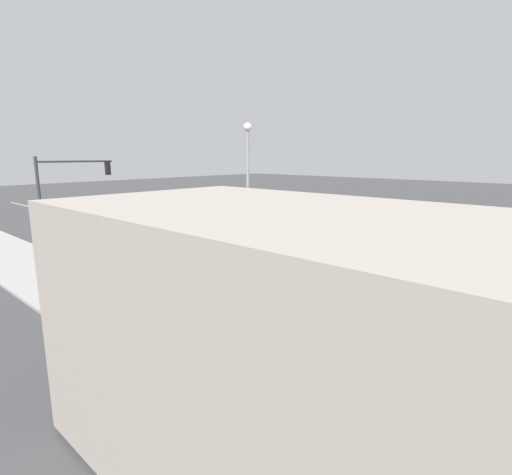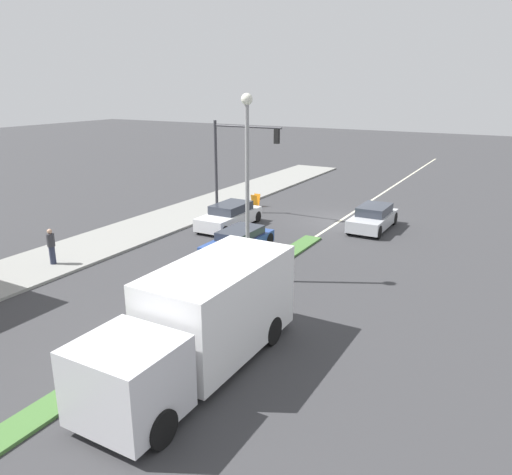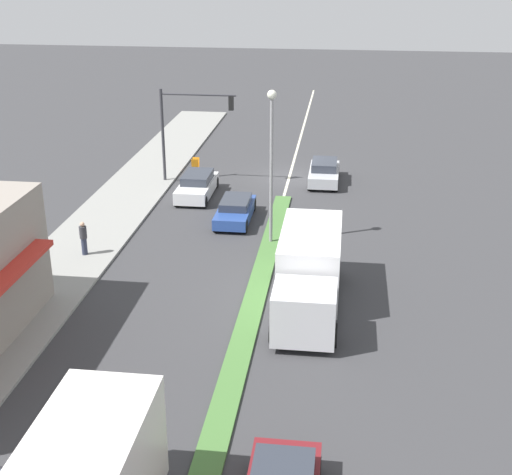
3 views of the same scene
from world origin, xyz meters
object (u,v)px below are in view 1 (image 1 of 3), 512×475
object	(u,v)px
coupe_blue	(185,248)
sedan_silver	(173,223)
traffic_signal_main	(64,188)
pedestrian	(143,290)
van_white	(108,245)
warning_aframe_sign	(53,240)
street_lamp	(248,174)
delivery_truck	(371,244)

from	to	relation	value
coupe_blue	sedan_silver	bearing A→B (deg)	-121.31
traffic_signal_main	sedan_silver	distance (m)	9.00
traffic_signal_main	pedestrian	bearing A→B (deg)	78.94
pedestrian	van_white	bearing A→B (deg)	-110.31
traffic_signal_main	warning_aframe_sign	world-z (taller)	traffic_signal_main
warning_aframe_sign	coupe_blue	size ratio (longest dim) A/B	0.20
street_lamp	pedestrian	bearing A→B (deg)	18.11
traffic_signal_main	van_white	xyz separation A→B (m)	(-1.12, 2.54, -3.25)
van_white	street_lamp	bearing A→B (deg)	127.49
traffic_signal_main	delivery_truck	xyz separation A→B (m)	(-8.32, 15.36, -2.43)
street_lamp	coupe_blue	distance (m)	5.56
warning_aframe_sign	coupe_blue	xyz separation A→B (m)	(-3.95, 8.66, 0.15)
street_lamp	sedan_silver	distance (m)	11.16
traffic_signal_main	coupe_blue	xyz separation A→B (m)	(-3.92, 6.16, -3.32)
delivery_truck	sedan_silver	distance (m)	16.44
traffic_signal_main	van_white	distance (m)	4.27
traffic_signal_main	sedan_silver	world-z (taller)	traffic_signal_main
warning_aframe_sign	coupe_blue	distance (m)	9.52
sedan_silver	coupe_blue	bearing A→B (deg)	58.69
pedestrian	coupe_blue	size ratio (longest dim) A/B	0.38
delivery_truck	sedan_silver	bearing A→B (deg)	-90.00
sedan_silver	warning_aframe_sign	bearing A→B (deg)	-9.70
van_white	coupe_blue	size ratio (longest dim) A/B	1.04
coupe_blue	traffic_signal_main	bearing A→B (deg)	-57.51
street_lamp	warning_aframe_sign	xyz separation A→B (m)	(6.15, -11.56, -4.35)
van_white	traffic_signal_main	bearing A→B (deg)	-66.13
warning_aframe_sign	delivery_truck	distance (m)	19.74
street_lamp	coupe_blue	xyz separation A→B (m)	(2.20, -2.90, -4.20)
traffic_signal_main	street_lamp	xyz separation A→B (m)	(-6.12, 9.06, 0.88)
van_white	warning_aframe_sign	bearing A→B (deg)	-77.11
pedestrian	sedan_silver	distance (m)	16.71
sedan_silver	coupe_blue	distance (m)	8.47
warning_aframe_sign	van_white	world-z (taller)	van_white
traffic_signal_main	van_white	bearing A→B (deg)	113.87
delivery_truck	van_white	bearing A→B (deg)	-60.67
delivery_truck	coupe_blue	bearing A→B (deg)	-64.42
sedan_silver	pedestrian	bearing A→B (deg)	50.47
traffic_signal_main	warning_aframe_sign	distance (m)	4.28
coupe_blue	van_white	bearing A→B (deg)	-52.30
delivery_truck	warning_aframe_sign	bearing A→B (deg)	-64.93
pedestrian	street_lamp	bearing A→B (deg)	-161.89
street_lamp	sedan_silver	xyz separation A→B (m)	(-2.20, -10.13, -4.13)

